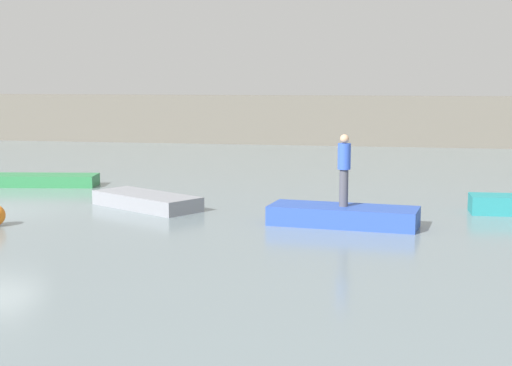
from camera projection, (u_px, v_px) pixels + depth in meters
embankment_wall at (202, 119)px, 43.28m from camera, size 80.00×1.20×2.68m
rowboat_green at (44, 180)px, 26.16m from camera, size 3.70×1.67×0.39m
rowboat_grey at (147, 201)px, 21.75m from camera, size 3.54×2.85×0.40m
rowboat_blue at (343, 216)px, 19.17m from camera, size 3.79×1.69×0.48m
person_blue_shirt at (344, 166)px, 19.00m from camera, size 0.32×0.32×1.79m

